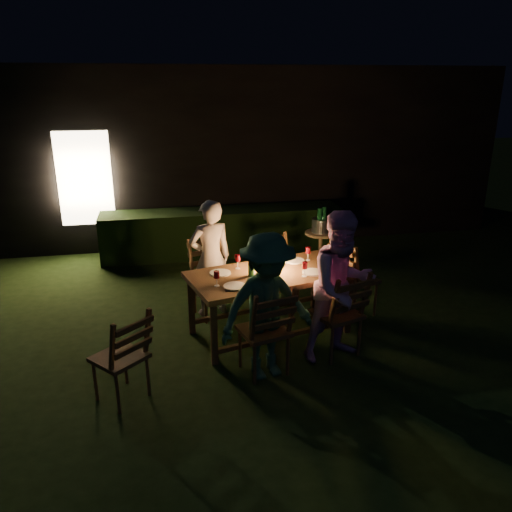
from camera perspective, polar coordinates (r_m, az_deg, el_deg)
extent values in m
plane|color=black|center=(5.76, 6.55, -11.28)|extent=(40.00, 40.00, 0.00)
cube|color=black|center=(11.10, -3.10, 12.45)|extent=(10.00, 4.00, 3.20)
cube|color=#FFE5B2|center=(9.13, -18.97, 8.36)|extent=(0.90, 0.06, 1.60)
cube|color=black|center=(8.89, -3.81, 2.79)|extent=(4.20, 0.70, 0.80)
cube|color=#53351B|center=(5.91, 1.65, -2.17)|extent=(2.07, 1.37, 0.06)
cube|color=#53351B|center=(5.44, -4.81, -8.99)|extent=(0.07, 0.07, 0.70)
cube|color=#53351B|center=(6.10, -7.40, -5.79)|extent=(0.07, 0.07, 0.70)
cube|color=#53351B|center=(6.18, 10.50, -5.63)|extent=(0.07, 0.07, 0.70)
cube|color=#53351B|center=(6.77, 6.71, -3.15)|extent=(0.07, 0.07, 0.70)
cube|color=#53351B|center=(5.23, 0.89, -8.55)|extent=(0.56, 0.55, 0.04)
cube|color=#53351B|center=(4.94, 1.97, -6.48)|extent=(0.49, 0.27, 0.55)
cube|color=#53351B|center=(5.64, 9.20, -6.58)|extent=(0.59, 0.58, 0.04)
cube|color=#53351B|center=(5.37, 10.72, -4.50)|extent=(0.50, 0.30, 0.55)
cube|color=#53351B|center=(6.49, -4.92, -2.91)|extent=(0.58, 0.57, 0.04)
cube|color=#53351B|center=(6.55, -5.74, 0.08)|extent=(0.49, 0.29, 0.55)
cube|color=#53351B|center=(6.88, 2.92, -1.87)|extent=(0.53, 0.52, 0.04)
cube|color=#53351B|center=(6.93, 2.16, 0.72)|extent=(0.45, 0.27, 0.50)
cube|color=#53351B|center=(6.63, 11.35, -2.64)|extent=(0.59, 0.61, 0.04)
cube|color=#53351B|center=(6.39, 10.18, -0.50)|extent=(0.32, 0.50, 0.56)
cube|color=#53351B|center=(5.00, -15.33, -11.11)|extent=(0.61, 0.60, 0.04)
cube|color=#53351B|center=(4.73, -14.20, -8.97)|extent=(0.43, 0.40, 0.52)
imported|color=beige|center=(6.44, -5.21, -0.27)|extent=(0.63, 0.49, 1.54)
imported|color=#CE8DC8|center=(5.44, 9.81, -3.49)|extent=(0.94, 0.81, 1.68)
imported|color=#306044|center=(5.04, 1.26, -5.87)|extent=(1.11, 0.80, 1.56)
cube|color=white|center=(5.95, 1.87, -1.52)|extent=(0.15, 0.15, 0.03)
cube|color=white|center=(5.85, 1.90, 1.41)|extent=(0.16, 0.16, 0.03)
cylinder|color=#FF9E3F|center=(5.91, 1.88, -0.48)|extent=(0.09, 0.09, 0.18)
cylinder|color=white|center=(5.87, -4.12, -1.94)|extent=(0.25, 0.25, 0.01)
cylinder|color=white|center=(5.49, -2.46, -3.45)|extent=(0.25, 0.25, 0.01)
cylinder|color=white|center=(6.27, 4.43, -0.53)|extent=(0.25, 0.25, 0.01)
cylinder|color=white|center=(5.92, 6.51, -1.84)|extent=(0.25, 0.25, 0.01)
cylinder|color=#0F471E|center=(5.74, -0.56, -0.97)|extent=(0.07, 0.07, 0.28)
cube|color=red|center=(5.56, 1.75, -3.15)|extent=(0.18, 0.14, 0.01)
cube|color=red|center=(5.91, 7.74, -1.95)|extent=(0.18, 0.14, 0.01)
cube|color=black|center=(5.40, -2.81, -3.90)|extent=(0.14, 0.07, 0.01)
cylinder|color=olive|center=(7.95, 7.43, 2.60)|extent=(0.50, 0.50, 0.04)
cylinder|color=olive|center=(8.05, 7.33, 0.36)|extent=(0.06, 0.06, 0.66)
cylinder|color=#A5A8AD|center=(7.92, 7.47, 3.49)|extent=(0.30, 0.30, 0.22)
cylinder|color=#0F471E|center=(7.85, 7.24, 3.75)|extent=(0.07, 0.07, 0.32)
cylinder|color=#0F471E|center=(7.95, 7.74, 3.93)|extent=(0.07, 0.07, 0.32)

